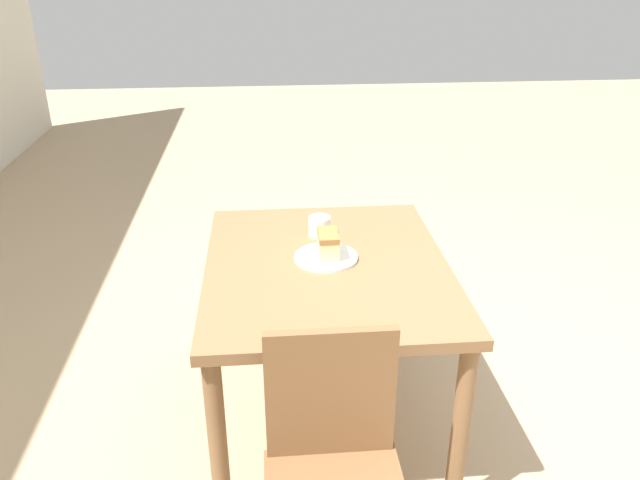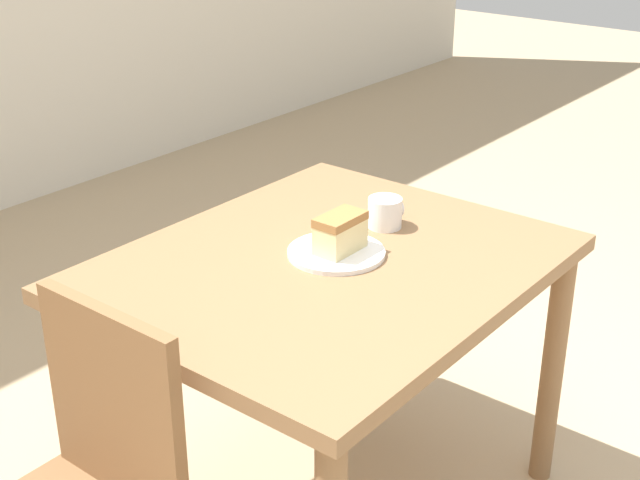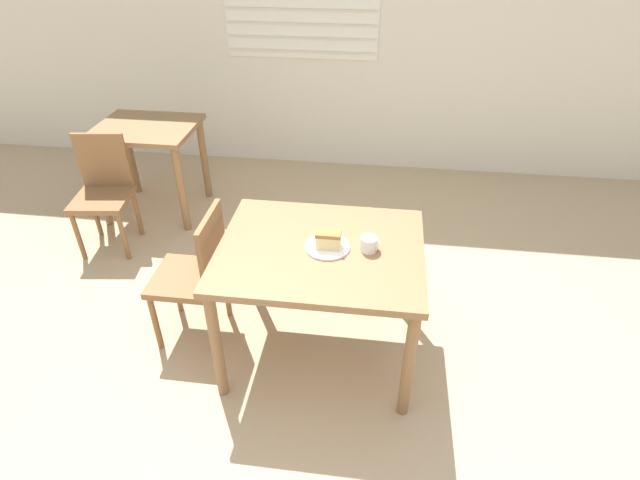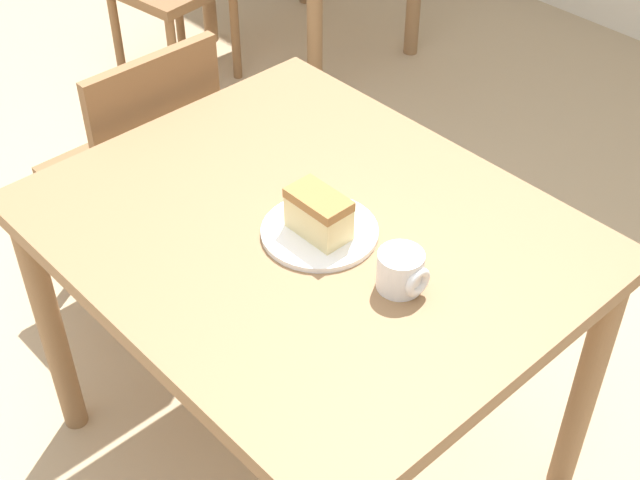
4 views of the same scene
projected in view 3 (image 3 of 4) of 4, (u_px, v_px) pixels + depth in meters
ground_plane at (297, 410)px, 2.65m from camera, size 14.00×14.00×0.00m
wall_back at (351, 15)px, 4.33m from camera, size 10.00×0.09×2.80m
dining_table_near at (321, 262)px, 2.65m from camera, size 1.07×0.88×0.74m
dining_table_far at (148, 143)px, 4.01m from camera, size 0.78×0.66×0.76m
chair_near_window at (197, 272)px, 2.87m from camera, size 0.39×0.39×0.85m
chair_far_corner at (103, 189)px, 3.69m from camera, size 0.44×0.44×0.85m
plate at (327, 247)px, 2.59m from camera, size 0.23×0.23×0.01m
cake_slice at (328, 240)px, 2.55m from camera, size 0.13×0.07×0.09m
coffee_mug at (369, 244)px, 2.55m from camera, size 0.09×0.09×0.08m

